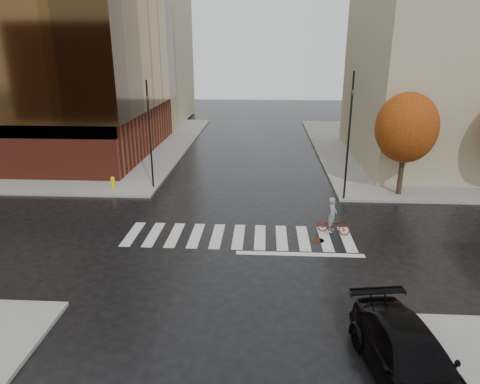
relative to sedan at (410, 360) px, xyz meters
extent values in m
plane|color=black|center=(-5.50, 9.22, -0.79)|extent=(120.00, 120.00, 0.00)
cube|color=gray|center=(-26.50, 30.22, -0.71)|extent=(30.00, 30.00, 0.15)
cube|color=gray|center=(15.50, 30.22, -0.71)|extent=(30.00, 30.00, 0.15)
cube|color=silver|center=(-5.50, 9.72, -0.78)|extent=(12.00, 3.00, 0.01)
cube|color=maroon|center=(-27.50, 27.22, 1.36)|extent=(26.00, 18.00, 4.00)
cube|color=tan|center=(11.50, 26.22, 8.36)|extent=(16.00, 16.00, 18.00)
cube|color=tan|center=(-21.50, 46.22, 9.36)|extent=(14.00, 12.00, 20.00)
cylinder|color=black|center=(4.50, 16.62, 0.76)|extent=(0.32, 0.32, 2.80)
ellipsoid|color=#AF4610|center=(4.50, 16.62, 3.68)|extent=(3.80, 3.80, 4.37)
imported|color=black|center=(0.00, 0.00, 0.00)|extent=(3.01, 5.71, 1.58)
imported|color=maroon|center=(-0.62, 10.40, -0.33)|extent=(1.83, 1.24, 0.91)
imported|color=gray|center=(-0.72, 10.40, 0.25)|extent=(0.67, 0.79, 1.85)
cylinder|color=black|center=(-11.80, 17.18, 2.90)|extent=(0.12, 0.12, 7.08)
imported|color=black|center=(-11.80, 17.18, 5.47)|extent=(0.21, 0.19, 0.89)
cylinder|color=black|center=(0.80, 15.52, 3.24)|extent=(0.12, 0.12, 7.75)
imported|color=black|center=(0.80, 15.52, 6.05)|extent=(0.18, 0.21, 0.97)
cylinder|color=yellow|center=(-14.43, 16.72, -0.31)|extent=(0.26, 0.26, 0.66)
sphere|color=yellow|center=(-14.43, 16.72, 0.02)|extent=(0.29, 0.29, 0.29)
cylinder|color=#432918|center=(-1.50, 9.47, -0.78)|extent=(0.76, 0.76, 0.01)
camera|label=1|loc=(-4.26, -10.22, 8.44)|focal=32.00mm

